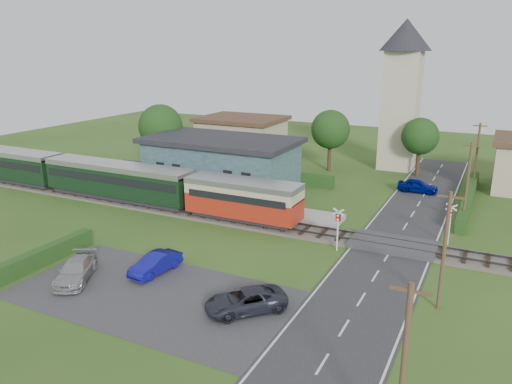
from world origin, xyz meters
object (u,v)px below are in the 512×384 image
at_px(crossing_signal_far, 450,218).
at_px(crossing_signal_near, 338,223).
at_px(train, 93,176).
at_px(car_on_road, 418,186).
at_px(station_building, 221,162).
at_px(church_tower, 402,84).
at_px(pedestrian_near, 270,201).
at_px(car_park_dark, 246,301).
at_px(pedestrian_far, 128,182).
at_px(house_west, 242,137).
at_px(car_park_silver, 76,270).
at_px(equipment_hut, 126,175).
at_px(car_park_blue, 156,264).

bearing_deg(crossing_signal_far, crossing_signal_near, -146.31).
bearing_deg(train, car_on_road, 29.13).
distance_m(station_building, train, 13.04).
relative_size(station_building, car_on_road, 4.01).
height_order(station_building, car_on_road, station_building).
xyz_separation_m(station_building, church_tower, (15.00, 17.01, 7.53)).
bearing_deg(station_building, pedestrian_near, -36.75).
height_order(station_building, car_park_dark, station_building).
bearing_deg(pedestrian_far, house_west, -10.06).
height_order(house_west, car_on_road, house_west).
distance_m(station_building, car_park_silver, 23.89).
distance_m(train, pedestrian_far, 3.41).
height_order(equipment_hut, car_park_blue, equipment_hut).
height_order(house_west, crossing_signal_far, house_west).
relative_size(equipment_hut, house_west, 0.24).
height_order(house_west, car_park_dark, house_west).
distance_m(station_building, crossing_signal_near, 19.98).
bearing_deg(equipment_hut, crossing_signal_far, -1.46).
bearing_deg(pedestrian_near, church_tower, -80.30).
distance_m(crossing_signal_far, pedestrian_far, 30.83).
relative_size(crossing_signal_near, pedestrian_far, 2.18).
relative_size(station_building, car_park_dark, 3.45).
height_order(train, house_west, house_west).
distance_m(train, house_west, 23.43).
height_order(station_building, church_tower, church_tower).
xyz_separation_m(crossing_signal_near, car_park_silver, (-13.44, -12.23, -1.40)).
bearing_deg(train, house_west, 79.10).
distance_m(crossing_signal_far, pedestrian_near, 14.96).
distance_m(car_park_silver, pedestrian_far, 19.85).
bearing_deg(car_park_dark, pedestrian_far, -171.54).
height_order(car_on_road, car_park_blue, car_on_road).
distance_m(car_park_dark, pedestrian_near, 16.88).
height_order(crossing_signal_far, car_park_dark, crossing_signal_far).
bearing_deg(crossing_signal_near, crossing_signal_far, 33.69).
bearing_deg(train, car_park_dark, -29.05).
bearing_deg(crossing_signal_far, station_building, 164.37).
bearing_deg(car_park_silver, car_park_blue, 10.57).
bearing_deg(station_building, car_park_blue, -71.47).
relative_size(car_park_silver, pedestrian_far, 3.04).
relative_size(crossing_signal_near, car_park_blue, 0.83).
xyz_separation_m(crossing_signal_far, car_park_dark, (-9.10, -15.69, -1.42)).
xyz_separation_m(equipment_hut, church_tower, (23.00, 22.80, 8.48)).
height_order(station_building, crossing_signal_far, station_building).
bearing_deg(equipment_hut, car_on_road, 25.12).
relative_size(equipment_hut, crossing_signal_near, 0.78).
relative_size(train, pedestrian_near, 22.61).
distance_m(equipment_hut, house_west, 20.05).
xyz_separation_m(crossing_signal_far, car_park_blue, (-16.73, -13.89, -1.41)).
distance_m(church_tower, pedestrian_far, 33.64).
distance_m(church_tower, crossing_signal_far, 26.39).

